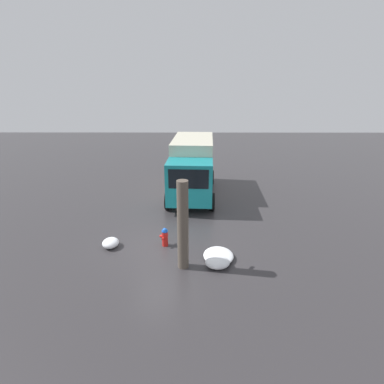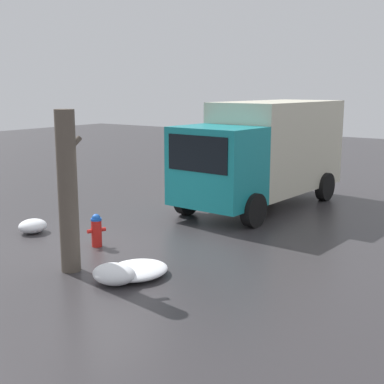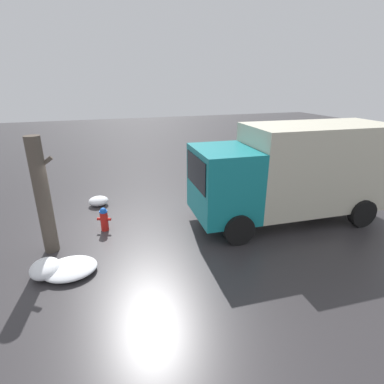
% 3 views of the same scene
% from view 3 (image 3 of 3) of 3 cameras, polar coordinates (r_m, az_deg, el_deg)
% --- Properties ---
extents(ground_plane, '(60.00, 60.00, 0.00)m').
position_cam_3_polar(ground_plane, '(9.97, -16.18, -6.96)').
color(ground_plane, '#333033').
extents(fire_hydrant, '(0.44, 0.35, 0.77)m').
position_cam_3_polar(fire_hydrant, '(9.81, -16.40, -4.90)').
color(fire_hydrant, red).
rests_on(fire_hydrant, ground_plane).
extents(tree_trunk, '(0.59, 0.39, 3.20)m').
position_cam_3_polar(tree_trunk, '(8.75, -26.54, -0.77)').
color(tree_trunk, brown).
rests_on(tree_trunk, ground_plane).
extents(delivery_truck, '(6.55, 2.81, 3.17)m').
position_cam_3_polar(delivery_truck, '(10.33, 19.00, 3.94)').
color(delivery_truck, teal).
rests_on(delivery_truck, ground_plane).
extents(snow_pile_by_hydrant, '(1.29, 1.12, 0.24)m').
position_cam_3_polar(snow_pile_by_hydrant, '(8.17, -22.20, -13.34)').
color(snow_pile_by_hydrant, white).
rests_on(snow_pile_by_hydrant, ground_plane).
extents(snow_pile_curbside, '(0.73, 0.64, 0.35)m').
position_cam_3_polar(snow_pile_curbside, '(11.88, -17.37, -1.64)').
color(snow_pile_curbside, white).
rests_on(snow_pile_curbside, ground_plane).
extents(snow_pile_by_tree, '(0.71, 0.87, 0.37)m').
position_cam_3_polar(snow_pile_by_tree, '(8.28, -26.17, -12.94)').
color(snow_pile_by_tree, white).
rests_on(snow_pile_by_tree, ground_plane).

